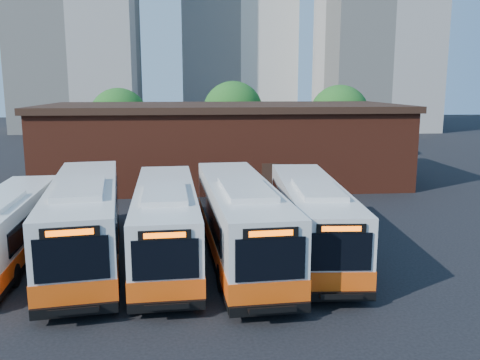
{
  "coord_description": "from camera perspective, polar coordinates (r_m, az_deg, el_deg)",
  "views": [
    {
      "loc": [
        -2.61,
        -21.62,
        7.95
      ],
      "look_at": [
        0.02,
        5.67,
        2.79
      ],
      "focal_mm": 38.0,
      "sensor_mm": 36.0,
      "label": 1
    }
  ],
  "objects": [
    {
      "name": "bus_farwest",
      "position": [
        25.36,
        -24.69,
        -5.21
      ],
      "size": [
        2.98,
        11.78,
        3.18
      ],
      "rotation": [
        0.0,
        0.0,
        0.05
      ],
      "color": "silver",
      "rests_on": "ground"
    },
    {
      "name": "bus_mideast",
      "position": [
        23.4,
        0.02,
        -4.84
      ],
      "size": [
        3.6,
        13.86,
        3.74
      ],
      "rotation": [
        0.0,
        0.0,
        0.06
      ],
      "color": "silver",
      "rests_on": "ground"
    },
    {
      "name": "bus_east",
      "position": [
        24.48,
        8.0,
        -4.48
      ],
      "size": [
        3.56,
        13.11,
        3.53
      ],
      "rotation": [
        0.0,
        0.0,
        -0.07
      ],
      "color": "silver",
      "rests_on": "ground"
    },
    {
      "name": "tree_west",
      "position": [
        54.22,
        -13.44,
        6.87
      ],
      "size": [
        6.0,
        6.0,
        7.65
      ],
      "color": "#382314",
      "rests_on": "ground"
    },
    {
      "name": "tree_mid",
      "position": [
        55.88,
        -0.78,
        7.71
      ],
      "size": [
        6.56,
        6.56,
        8.36
      ],
      "color": "#382314",
      "rests_on": "ground"
    },
    {
      "name": "bus_midwest",
      "position": [
        23.65,
        -8.31,
        -5.0
      ],
      "size": [
        3.28,
        13.16,
        3.56
      ],
      "rotation": [
        0.0,
        0.0,
        0.05
      ],
      "color": "silver",
      "rests_on": "ground"
    },
    {
      "name": "ground",
      "position": [
        23.18,
        1.31,
        -9.41
      ],
      "size": [
        220.0,
        220.0,
        0.0
      ],
      "primitive_type": "plane",
      "color": "black"
    },
    {
      "name": "transit_worker",
      "position": [
        20.91,
        3.22,
        -9.2
      ],
      "size": [
        0.55,
        0.7,
        1.71
      ],
      "primitive_type": "imported",
      "rotation": [
        0.0,
        0.0,
        1.33
      ],
      "color": "black",
      "rests_on": "ground"
    },
    {
      "name": "bus_west",
      "position": [
        24.35,
        -17.0,
        -4.63
      ],
      "size": [
        4.71,
        14.18,
        3.81
      ],
      "rotation": [
        0.0,
        0.0,
        0.14
      ],
      "color": "silver",
      "rests_on": "ground"
    },
    {
      "name": "tree_east",
      "position": [
        54.97,
        11.08,
        7.2
      ],
      "size": [
        6.24,
        6.24,
        7.96
      ],
      "color": "#382314",
      "rests_on": "ground"
    },
    {
      "name": "depot_building",
      "position": [
        41.96,
        -1.92,
        4.23
      ],
      "size": [
        28.6,
        12.6,
        6.4
      ],
      "color": "maroon",
      "rests_on": "ground"
    }
  ]
}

